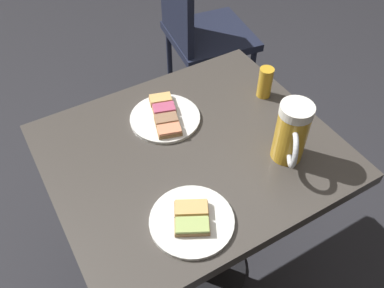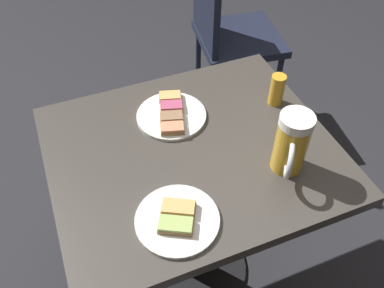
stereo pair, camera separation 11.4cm
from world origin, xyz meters
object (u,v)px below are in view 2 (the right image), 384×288
plate_near (171,114)px  plate_far (177,219)px  cafe_chair (227,30)px  beer_mug (291,144)px  beer_glass_small (277,90)px

plate_near → plate_far: size_ratio=1.02×
plate_far → cafe_chair: (-0.61, -1.00, -0.19)m
beer_mug → beer_glass_small: 0.27m
beer_mug → cafe_chair: size_ratio=0.20×
plate_near → cafe_chair: bearing=-127.8°
beer_glass_small → cafe_chair: cafe_chair is taller
plate_far → beer_glass_small: (-0.44, -0.29, 0.04)m
beer_glass_small → beer_mug: bearing=66.7°
beer_mug → cafe_chair: bearing=-106.6°
plate_far → cafe_chair: 1.19m
plate_far → beer_glass_small: 0.53m
plate_near → beer_mug: size_ratio=1.17×
plate_near → cafe_chair: size_ratio=0.23×
plate_near → beer_mug: (-0.22, 0.30, 0.08)m
plate_near → beer_mug: 0.38m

